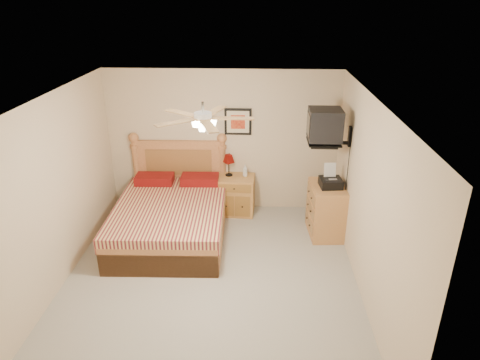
% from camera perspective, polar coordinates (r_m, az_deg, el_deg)
% --- Properties ---
extents(floor, '(4.50, 4.50, 0.00)m').
position_cam_1_polar(floor, '(6.06, -3.91, -13.21)').
color(floor, gray).
rests_on(floor, ground).
extents(ceiling, '(4.00, 4.50, 0.04)m').
position_cam_1_polar(ceiling, '(4.98, -4.72, 10.42)').
color(ceiling, white).
rests_on(ceiling, ground).
extents(wall_back, '(4.00, 0.04, 2.50)m').
position_cam_1_polar(wall_back, '(7.48, -2.33, 5.12)').
color(wall_back, beige).
rests_on(wall_back, ground).
extents(wall_front, '(4.00, 0.04, 2.50)m').
position_cam_1_polar(wall_front, '(3.56, -8.59, -18.90)').
color(wall_front, beige).
rests_on(wall_front, ground).
extents(wall_left, '(0.04, 4.50, 2.50)m').
position_cam_1_polar(wall_left, '(5.97, -23.71, -1.98)').
color(wall_left, beige).
rests_on(wall_left, ground).
extents(wall_right, '(0.04, 4.50, 2.50)m').
position_cam_1_polar(wall_right, '(5.54, 16.74, -2.88)').
color(wall_right, beige).
rests_on(wall_right, ground).
extents(bed, '(1.71, 2.22, 1.41)m').
position_cam_1_polar(bed, '(6.75, -9.42, -2.32)').
color(bed, '#A7653B').
rests_on(bed, ground).
extents(nightstand, '(0.66, 0.51, 0.69)m').
position_cam_1_polar(nightstand, '(7.58, -0.55, -2.00)').
color(nightstand, '#C1773C').
rests_on(nightstand, ground).
extents(table_lamp, '(0.24, 0.24, 0.39)m').
position_cam_1_polar(table_lamp, '(7.43, -1.50, 2.02)').
color(table_lamp, '#5F0805').
rests_on(table_lamp, nightstand).
extents(lotion_bottle, '(0.10, 0.10, 0.22)m').
position_cam_1_polar(lotion_bottle, '(7.43, 0.69, 1.29)').
color(lotion_bottle, silver).
rests_on(lotion_bottle, nightstand).
extents(framed_picture, '(0.46, 0.04, 0.46)m').
position_cam_1_polar(framed_picture, '(7.33, -0.27, 7.79)').
color(framed_picture, black).
rests_on(framed_picture, wall_back).
extents(dresser, '(0.55, 0.76, 0.86)m').
position_cam_1_polar(dresser, '(7.02, 11.40, -3.94)').
color(dresser, '#C2753B').
rests_on(dresser, ground).
extents(fax_machine, '(0.36, 0.38, 0.35)m').
position_cam_1_polar(fax_machine, '(6.74, 12.07, 0.49)').
color(fax_machine, black).
rests_on(fax_machine, dresser).
extents(magazine_lower, '(0.27, 0.31, 0.02)m').
position_cam_1_polar(magazine_lower, '(7.02, 10.96, 0.09)').
color(magazine_lower, beige).
rests_on(magazine_lower, dresser).
extents(magazine_upper, '(0.28, 0.33, 0.02)m').
position_cam_1_polar(magazine_upper, '(7.04, 10.87, 0.36)').
color(magazine_upper, gray).
rests_on(magazine_upper, magazine_lower).
extents(wall_tv, '(0.56, 0.46, 0.58)m').
position_cam_1_polar(wall_tv, '(6.51, 12.55, 6.88)').
color(wall_tv, black).
rests_on(wall_tv, wall_right).
extents(ceiling_fan, '(1.14, 1.14, 0.28)m').
position_cam_1_polar(ceiling_fan, '(4.82, -4.95, 8.25)').
color(ceiling_fan, white).
rests_on(ceiling_fan, ceiling).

